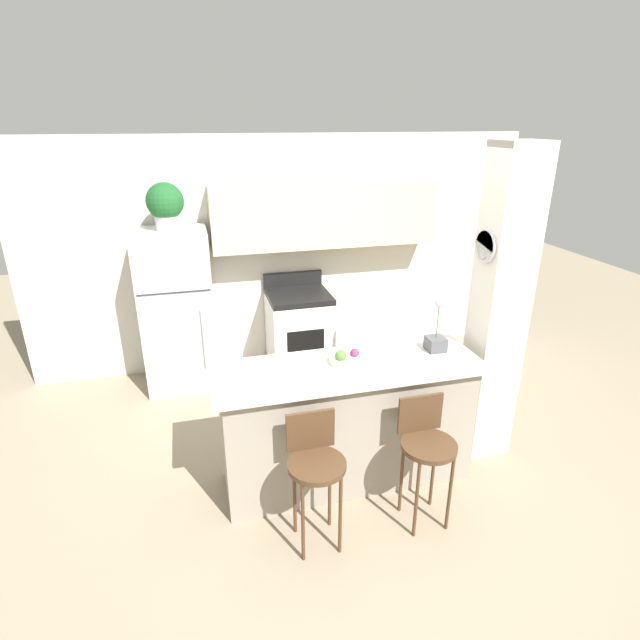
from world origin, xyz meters
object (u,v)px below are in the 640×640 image
Objects in this scene: refrigerator at (177,311)px; bar_stool_left at (315,463)px; bar_stool_right at (426,444)px; orchid_vase at (436,338)px; fruit_bowl at (347,359)px; stove_range at (299,331)px; potted_plant_on_fridge at (165,204)px.

bar_stool_left is (0.83, -2.49, -0.22)m from refrigerator.
bar_stool_right is (0.78, 0.00, 0.00)m from bar_stool_left.
bar_stool_left is at bearing -151.24° from orchid_vase.
stove_range is at bearing 88.15° from fruit_bowl.
potted_plant_on_fridge reaches higher than refrigerator.
refrigerator is at bearing -179.66° from stove_range.
stove_range is 2.52m from bar_stool_right.
bar_stool_right is at bearing -119.25° from orchid_vase.
bar_stool_right is at bearing -82.54° from stove_range.
orchid_vase reaches higher than fruit_bowl.
refrigerator is 2.63m from bar_stool_left.
bar_stool_left is 1.00× the size of bar_stool_right.
potted_plant_on_fridge is at bearing -179.66° from stove_range.
fruit_bowl is (0.39, 0.58, 0.42)m from bar_stool_left.
bar_stool_right is (1.62, -2.49, -0.22)m from refrigerator.
bar_stool_left is at bearing -71.47° from potted_plant_on_fridge.
orchid_vase is 1.60× the size of fruit_bowl.
potted_plant_on_fridge is at bearing 136.47° from orchid_vase.
potted_plant_on_fridge is (-0.00, 0.00, 1.09)m from refrigerator.
refrigerator is 3.68× the size of potted_plant_on_fridge.
bar_stool_right is at bearing -56.97° from refrigerator.
fruit_bowl is at bearing 55.87° from bar_stool_left.
refrigerator is at bearing 122.82° from fruit_bowl.
refrigerator is 1.57× the size of stove_range.
fruit_bowl reaches higher than stove_range.
potted_plant_on_fridge is (-0.83, 2.49, 1.31)m from bar_stool_left.
fruit_bowl is at bearing -57.18° from refrigerator.
stove_range is 1.15× the size of bar_stool_left.
potted_plant_on_fridge is at bearing 123.03° from bar_stool_right.
orchid_vase reaches higher than stove_range.
fruit_bowl reaches higher than bar_stool_left.
stove_range reaches higher than bar_stool_left.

